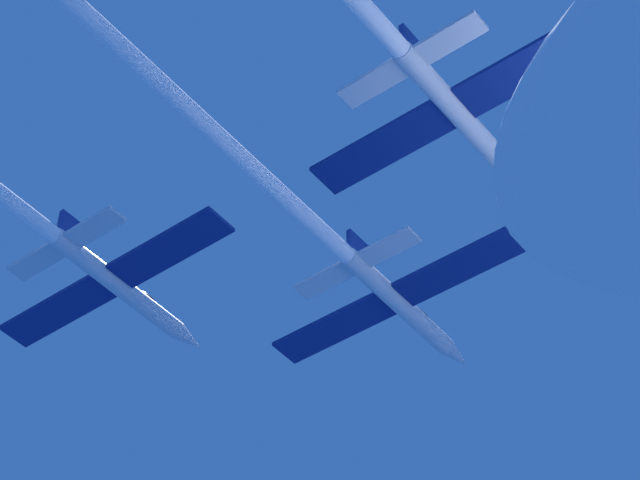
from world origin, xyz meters
TOP-DOWN VIEW (x-y plane):
  - jet_lead at (0.63, -15.24)m, footprint 15.24×52.08m

SIDE VIEW (x-z plane):
  - jet_lead at x=0.63m, z-range -1.24..1.28m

